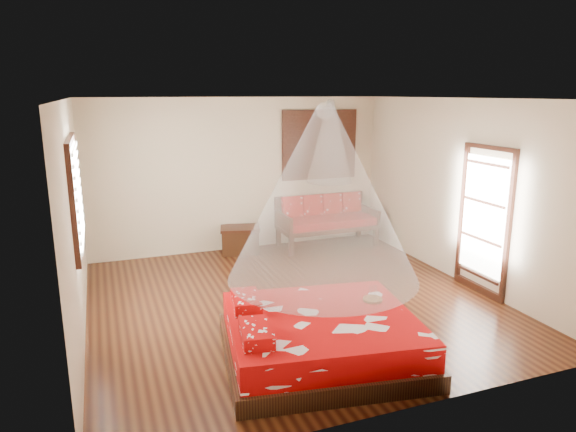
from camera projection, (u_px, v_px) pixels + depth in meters
The scene contains 10 objects.
room at pixel (293, 205), 6.94m from camera, with size 5.54×5.54×2.84m.
bed at pixel (320, 337), 5.65m from camera, with size 2.37×2.20×0.64m.
daybed at pixel (326, 218), 9.86m from camera, with size 1.86×0.83×0.96m.
storage_chest at pixel (240, 240), 9.41m from camera, with size 0.81×0.67×0.49m.
shutter_panel at pixel (320, 145), 9.83m from camera, with size 1.52×0.06×1.32m.
window_left at pixel (76, 194), 6.13m from camera, with size 0.10×1.74×1.34m.
glazed_door at pixel (484, 221), 7.39m from camera, with size 0.08×1.02×2.16m.
wine_tray at pixel (373, 297), 6.00m from camera, with size 0.23×0.23×0.19m.
mosquito_net_main at pixel (324, 195), 5.28m from camera, with size 2.02×2.02×1.80m, color white.
mosquito_net_daybed at pixel (330, 142), 9.39m from camera, with size 0.85×0.85×1.50m, color white.
Camera 1 is at (-2.44, -6.33, 2.88)m, focal length 32.00 mm.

